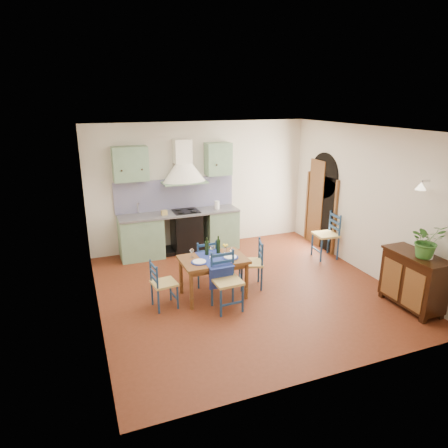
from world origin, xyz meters
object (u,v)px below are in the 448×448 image
Objects in this scene: potted_plant at (427,241)px; dining_table at (214,263)px; chair_near at (226,281)px; sideboard at (413,279)px.

dining_table is at bearing 149.95° from potted_plant.
chair_near is 0.89× the size of sideboard.
potted_plant reaches higher than dining_table.
dining_table is at bearing 152.02° from sideboard.
chair_near is 3.14m from potted_plant.
potted_plant is at bearing -22.93° from chair_near.
dining_table reaches higher than chair_near.
potted_plant reaches higher than sideboard.
sideboard is 1.92× the size of potted_plant.
potted_plant is at bearing -30.05° from dining_table.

